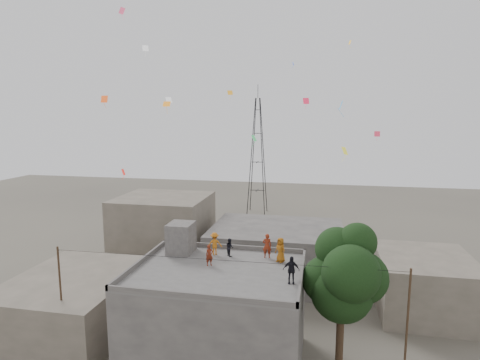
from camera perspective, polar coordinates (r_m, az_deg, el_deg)
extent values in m
cube|color=#4B4846|center=(25.66, -3.13, -19.11)|extent=(10.00, 8.00, 6.00)
cube|color=#585553|center=(24.38, -3.19, -12.77)|extent=(10.00, 8.00, 0.10)
cube|color=#4B4846|center=(27.89, -1.13, -9.48)|extent=(10.00, 0.15, 0.30)
cube|color=#4B4846|center=(20.84, -6.04, -16.12)|extent=(10.00, 0.15, 0.30)
cube|color=#4B4846|center=(23.61, 8.76, -13.07)|extent=(0.15, 8.00, 0.30)
cube|color=#4B4846|center=(25.93, -13.99, -11.20)|extent=(0.15, 8.00, 0.30)
cube|color=#4B4846|center=(27.28, -8.39, -8.13)|extent=(1.60, 1.80, 2.00)
cube|color=#5E564A|center=(32.00, -22.35, -15.86)|extent=(8.00, 10.00, 4.00)
cube|color=#4B4846|center=(38.22, 5.23, -10.30)|extent=(12.00, 9.00, 5.00)
cube|color=#5E564A|center=(42.66, -10.79, -6.97)|extent=(9.00, 8.00, 7.00)
cube|color=#5E564A|center=(35.35, 24.72, -13.26)|extent=(7.00, 8.00, 4.40)
cylinder|color=black|center=(25.96, 13.98, -21.55)|extent=(0.44, 0.44, 4.00)
cylinder|color=black|center=(25.29, 14.47, -18.31)|extent=(0.64, 0.91, 2.14)
sphere|color=black|center=(24.50, 14.27, -15.07)|extent=(3.60, 3.60, 3.60)
sphere|color=black|center=(24.56, 16.94, -13.11)|extent=(3.00, 3.00, 3.00)
sphere|color=black|center=(24.77, 12.11, -13.72)|extent=(2.80, 2.80, 2.80)
sphere|color=black|center=(23.26, 15.50, -12.72)|extent=(3.20, 3.20, 3.20)
sphere|color=black|center=(24.54, 13.66, -9.51)|extent=(2.60, 2.60, 2.60)
sphere|color=black|center=(24.15, 16.37, -8.43)|extent=(2.20, 2.20, 2.20)
cylinder|color=black|center=(27.91, -24.03, -15.89)|extent=(0.12, 0.12, 7.40)
cylinder|color=black|center=(24.24, 22.60, -19.74)|extent=(0.12, 0.12, 7.40)
cylinder|color=black|center=(22.72, -2.79, -11.31)|extent=(20.00, 0.52, 0.02)
cylinder|color=black|center=(62.27, 1.60, 3.32)|extent=(1.27, 1.27, 18.01)
cylinder|color=black|center=(62.00, 3.15, 3.29)|extent=(1.27, 1.27, 18.01)
cylinder|color=black|center=(63.67, 3.38, 3.43)|extent=(1.27, 1.27, 18.01)
cylinder|color=black|center=(63.93, 1.87, 3.47)|extent=(1.27, 1.27, 18.01)
cube|color=black|center=(63.71, 2.47, -1.46)|extent=(2.36, 0.08, 0.08)
cube|color=black|center=(63.71, 2.47, -1.46)|extent=(0.08, 2.36, 0.08)
cube|color=black|center=(63.05, 2.49, 2.56)|extent=(1.81, 0.08, 0.08)
cube|color=black|center=(63.05, 2.49, 2.56)|extent=(0.08, 1.81, 0.08)
cube|color=black|center=(62.72, 2.52, 6.65)|extent=(1.26, 0.08, 0.08)
cube|color=black|center=(62.72, 2.52, 6.65)|extent=(0.08, 1.26, 0.08)
cube|color=black|center=(62.68, 2.54, 9.94)|extent=(0.82, 0.08, 0.08)
cube|color=black|center=(62.68, 2.54, 9.94)|extent=(0.08, 0.82, 0.08)
cylinder|color=black|center=(62.80, 2.56, 12.50)|extent=(0.08, 0.08, 2.00)
imported|color=maroon|center=(26.09, 3.87, -9.32)|extent=(0.61, 0.42, 1.60)
imported|color=#9C5411|center=(25.48, 5.78, -9.86)|extent=(0.90, 0.85, 1.54)
imported|color=black|center=(26.45, -1.48, -9.53)|extent=(0.69, 0.72, 1.17)
imported|color=black|center=(22.43, 7.28, -12.56)|extent=(0.94, 0.49, 1.53)
imported|color=#C66916|center=(26.65, -3.63, -9.03)|extent=(1.08, 0.80, 1.50)
imported|color=maroon|center=(24.86, -4.38, -10.63)|extent=(0.56, 0.53, 1.29)
plane|color=red|center=(30.05, -16.26, 1.11)|extent=(0.21, 0.47, 0.43)
plane|color=#EF254D|center=(32.25, 9.38, 11.03)|extent=(0.52, 0.33, 0.46)
plane|color=#FFA927|center=(35.07, -1.42, 12.32)|extent=(0.46, 0.30, 0.35)
plane|color=#227EC4|center=(25.83, 14.17, 10.29)|extent=(0.20, 0.57, 0.53)
plane|color=white|center=(33.52, -10.09, 11.16)|extent=(0.49, 0.52, 0.45)
plane|color=#F6AB1B|center=(37.90, 15.36, 18.36)|extent=(0.21, 0.38, 0.36)
plane|color=green|center=(26.21, 2.01, 5.97)|extent=(0.32, 0.47, 0.38)
plane|color=#C52E49|center=(30.56, 18.93, 6.22)|extent=(0.40, 0.16, 0.38)
plane|color=orange|center=(26.63, -10.38, 10.59)|extent=(0.51, 0.39, 0.33)
plane|color=#4B69E1|center=(41.29, 7.57, 16.08)|extent=(0.21, 0.33, 0.30)
plane|color=#FF507D|center=(28.09, -16.45, 22.10)|extent=(0.31, 0.46, 0.35)
plane|color=yellow|center=(25.34, 14.66, 4.04)|extent=(0.41, 0.57, 0.48)
plane|color=#F9541A|center=(29.71, -18.73, 10.85)|extent=(0.50, 0.13, 0.48)
plane|color=white|center=(32.59, -13.30, 17.78)|extent=(0.44, 0.38, 0.44)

